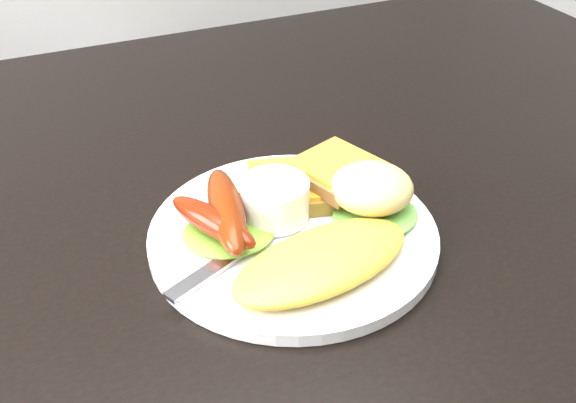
# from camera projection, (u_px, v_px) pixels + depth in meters

# --- Properties ---
(dining_table) EXTENTS (1.20, 0.80, 0.04)m
(dining_table) POSITION_uv_depth(u_px,v_px,m) (237.00, 214.00, 0.60)
(dining_table) COLOR black
(dining_table) RESTS_ON ground
(person) EXTENTS (0.57, 0.44, 1.40)m
(person) POSITION_uv_depth(u_px,v_px,m) (249.00, 11.00, 1.13)
(person) COLOR navy
(person) RESTS_ON ground
(plate) EXTENTS (0.23, 0.23, 0.01)m
(plate) POSITION_uv_depth(u_px,v_px,m) (293.00, 235.00, 0.54)
(plate) COLOR white
(plate) RESTS_ON dining_table
(lettuce_left) EXTENTS (0.09, 0.08, 0.01)m
(lettuce_left) POSITION_uv_depth(u_px,v_px,m) (229.00, 232.00, 0.52)
(lettuce_left) COLOR #5B9E1C
(lettuce_left) RESTS_ON plate
(lettuce_right) EXTENTS (0.08, 0.07, 0.01)m
(lettuce_right) POSITION_uv_depth(u_px,v_px,m) (375.00, 215.00, 0.54)
(lettuce_right) COLOR #3E8B30
(lettuce_right) RESTS_ON plate
(omelette) EXTENTS (0.16, 0.10, 0.02)m
(omelette) POSITION_uv_depth(u_px,v_px,m) (322.00, 261.00, 0.49)
(omelette) COLOR gold
(omelette) RESTS_ON plate
(sausage_a) EXTENTS (0.06, 0.09, 0.02)m
(sausage_a) POSITION_uv_depth(u_px,v_px,m) (213.00, 222.00, 0.51)
(sausage_a) COLOR #661B05
(sausage_a) RESTS_ON lettuce_left
(sausage_b) EXTENTS (0.05, 0.12, 0.03)m
(sausage_b) POSITION_uv_depth(u_px,v_px,m) (226.00, 210.00, 0.52)
(sausage_b) COLOR maroon
(sausage_b) RESTS_ON lettuce_left
(ramekin) EXTENTS (0.07, 0.07, 0.03)m
(ramekin) POSITION_uv_depth(u_px,v_px,m) (275.00, 200.00, 0.54)
(ramekin) COLOR white
(ramekin) RESTS_ON plate
(toast_a) EXTENTS (0.09, 0.09, 0.01)m
(toast_a) POSITION_uv_depth(u_px,v_px,m) (296.00, 186.00, 0.57)
(toast_a) COLOR olive
(toast_a) RESTS_ON plate
(toast_b) EXTENTS (0.09, 0.09, 0.01)m
(toast_b) POSITION_uv_depth(u_px,v_px,m) (337.00, 171.00, 0.57)
(toast_b) COLOR olive
(toast_b) RESTS_ON toast_a
(potato_salad) EXTENTS (0.09, 0.09, 0.04)m
(potato_salad) POSITION_uv_depth(u_px,v_px,m) (372.00, 188.00, 0.54)
(potato_salad) COLOR beige
(potato_salad) RESTS_ON lettuce_right
(fork) EXTENTS (0.15, 0.08, 0.00)m
(fork) POSITION_uv_depth(u_px,v_px,m) (247.00, 246.00, 0.51)
(fork) COLOR #ADAFB7
(fork) RESTS_ON plate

